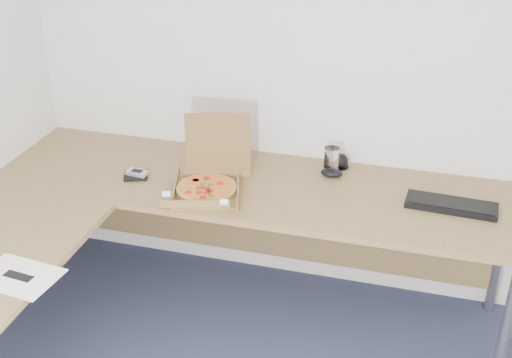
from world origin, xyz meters
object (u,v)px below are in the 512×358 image
(keyboard, at_px, (451,205))
(wallet, at_px, (136,176))
(desk, at_px, (155,224))
(drinking_glass, at_px, (331,160))
(pizza_box, at_px, (208,184))

(keyboard, distance_m, wallet, 1.48)
(desk, relative_size, drinking_glass, 19.16)
(desk, bearing_deg, wallet, 125.73)
(drinking_glass, relative_size, keyboard, 0.33)
(pizza_box, bearing_deg, wallet, 158.57)
(drinking_glass, height_order, keyboard, drinking_glass)
(pizza_box, xyz_separation_m, keyboard, (1.10, 0.15, -0.03))
(keyboard, xyz_separation_m, wallet, (-1.48, -0.11, -0.00))
(desk, distance_m, keyboard, 1.32)
(desk, xyz_separation_m, drinking_glass, (0.66, 0.64, 0.09))
(desk, relative_size, pizza_box, 6.88)
(desk, height_order, pizza_box, pizza_box)
(desk, height_order, drinking_glass, drinking_glass)
(pizza_box, relative_size, keyboard, 0.91)
(wallet, bearing_deg, desk, -73.89)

